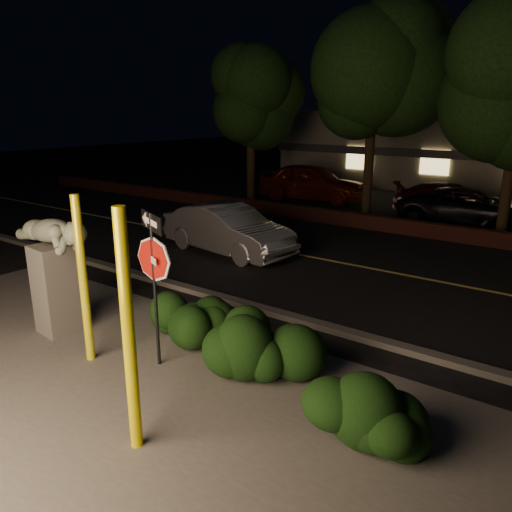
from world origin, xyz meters
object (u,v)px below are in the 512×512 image
at_px(yellow_pole_right, 129,335).
at_px(silver_sedan, 228,229).
at_px(parked_car_darkred, 452,200).
at_px(yellow_pole_left, 83,281).
at_px(sculpture, 54,261).
at_px(signpost, 153,260).
at_px(parked_car_dark, 466,207).
at_px(parked_car_red, 311,182).

height_order(yellow_pole_right, silver_sedan, yellow_pole_right).
distance_m(silver_sedan, parked_car_darkred, 10.03).
bearing_deg(yellow_pole_left, silver_sedan, 109.19).
bearing_deg(parked_car_darkred, sculpture, 142.82).
distance_m(yellow_pole_right, signpost, 2.11).
distance_m(signpost, parked_car_dark, 14.07).
relative_size(parked_car_red, parked_car_darkred, 1.11).
height_order(signpost, silver_sedan, signpost).
height_order(yellow_pole_right, parked_car_red, yellow_pole_right).
distance_m(parked_car_darkred, parked_car_dark, 1.47).
relative_size(yellow_pole_left, sculpture, 1.24).
xyz_separation_m(yellow_pole_right, silver_sedan, (-4.64, 7.55, -0.83)).
bearing_deg(signpost, yellow_pole_left, -128.96).
bearing_deg(sculpture, parked_car_darkred, 84.71).
relative_size(yellow_pole_left, silver_sedan, 0.66).
height_order(signpost, sculpture, signpost).
height_order(yellow_pole_left, parked_car_darkred, yellow_pole_left).
bearing_deg(silver_sedan, parked_car_dark, -22.52).
xyz_separation_m(signpost, parked_car_darkred, (0.53, 15.19, -1.18)).
height_order(signpost, parked_car_darkred, signpost).
bearing_deg(parked_car_red, signpost, -167.33).
height_order(silver_sedan, parked_car_darkred, silver_sedan).
relative_size(parked_car_darkred, parked_car_dark, 0.94).
distance_m(yellow_pole_right, silver_sedan, 8.90).
bearing_deg(parked_car_dark, signpost, 163.66).
height_order(parked_car_darkred, parked_car_dark, parked_car_dark).
bearing_deg(silver_sedan, signpost, -143.10).
bearing_deg(signpost, yellow_pole_right, -27.58).
bearing_deg(yellow_pole_right, parked_car_dark, 89.92).
xyz_separation_m(yellow_pole_left, signpost, (1.07, 0.56, 0.41)).
distance_m(signpost, parked_car_darkred, 15.24).
height_order(sculpture, parked_car_red, sculpture).
bearing_deg(parked_car_red, sculpture, -176.02).
distance_m(sculpture, silver_sedan, 6.23).
bearing_deg(silver_sedan, parked_car_darkred, -15.00).
xyz_separation_m(yellow_pole_right, signpost, (-1.31, 1.63, 0.29)).
xyz_separation_m(parked_car_darkred, parked_car_dark, (0.81, -1.22, 0.01)).
height_order(yellow_pole_left, signpost, yellow_pole_left).
xyz_separation_m(signpost, parked_car_red, (-5.76, 15.03, -0.98)).
height_order(yellow_pole_right, sculpture, yellow_pole_right).
distance_m(yellow_pole_right, parked_car_darkred, 16.86).
distance_m(signpost, sculpture, 2.49).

